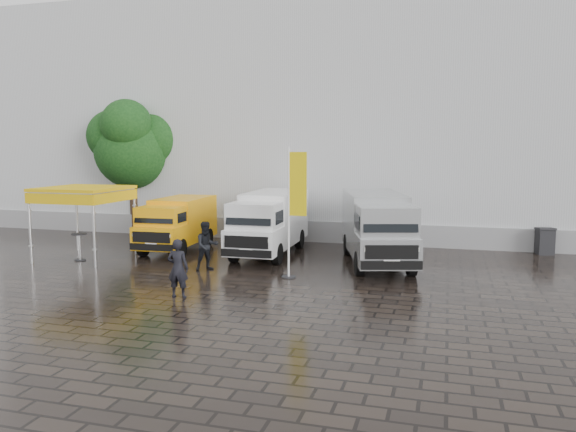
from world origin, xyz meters
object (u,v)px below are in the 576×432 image
(canopy_tent, at_px, (82,192))
(flagpole, at_px, (294,206))
(cocktail_table, at_px, (80,247))
(van_silver, at_px, (377,230))
(person_front, at_px, (178,268))
(van_white, at_px, (269,224))
(wheelie_bin, at_px, (545,241))
(person_tent, at_px, (207,246))
(van_yellow, at_px, (177,225))

(canopy_tent, height_order, flagpole, flagpole)
(canopy_tent, xyz_separation_m, cocktail_table, (0.04, -0.38, -2.17))
(van_silver, distance_m, person_front, 8.29)
(van_white, bearing_deg, cocktail_table, -155.59)
(van_white, height_order, van_silver, van_silver)
(cocktail_table, xyz_separation_m, wheelie_bin, (18.00, 6.50, 0.02))
(person_front, bearing_deg, flagpole, -133.36)
(van_white, distance_m, canopy_tent, 7.62)
(canopy_tent, xyz_separation_m, person_tent, (5.61, -0.56, -1.81))
(van_yellow, distance_m, canopy_tent, 4.18)
(cocktail_table, height_order, person_front, person_front)
(cocktail_table, height_order, wheelie_bin, wheelie_bin)
(van_yellow, relative_size, van_silver, 0.78)
(van_silver, bearing_deg, canopy_tent, 174.84)
(canopy_tent, bearing_deg, person_front, -34.21)
(van_silver, xyz_separation_m, wheelie_bin, (6.56, 3.94, -0.78))
(flagpole, relative_size, person_front, 2.53)
(person_front, bearing_deg, cocktail_table, -37.39)
(van_yellow, xyz_separation_m, person_tent, (2.88, -3.30, -0.23))
(van_yellow, relative_size, person_front, 2.74)
(flagpole, distance_m, cocktail_table, 9.20)
(van_yellow, relative_size, person_tent, 2.72)
(van_yellow, distance_m, van_white, 4.17)
(flagpole, bearing_deg, canopy_tent, 174.21)
(van_yellow, relative_size, flagpole, 1.08)
(van_silver, xyz_separation_m, person_front, (-5.12, -6.50, -0.46))
(flagpole, xyz_separation_m, cocktail_table, (-8.97, 0.54, -1.94))
(canopy_tent, relative_size, cocktail_table, 2.81)
(van_white, xyz_separation_m, person_tent, (-1.28, -3.50, -0.40))
(van_yellow, bearing_deg, person_front, -65.59)
(wheelie_bin, distance_m, person_front, 15.68)
(flagpole, height_order, person_tent, flagpole)
(person_tent, bearing_deg, cocktail_table, 138.23)
(flagpole, bearing_deg, person_front, -127.94)
(wheelie_bin, bearing_deg, cocktail_table, -171.49)
(cocktail_table, bearing_deg, van_silver, 12.62)
(flagpole, height_order, wheelie_bin, flagpole)
(person_tent, bearing_deg, wheelie_bin, -11.55)
(flagpole, relative_size, wheelie_bin, 3.99)
(canopy_tent, distance_m, person_tent, 5.92)
(canopy_tent, height_order, wheelie_bin, canopy_tent)
(person_front, distance_m, person_tent, 3.83)
(canopy_tent, relative_size, flagpole, 0.68)
(canopy_tent, bearing_deg, person_tent, -5.74)
(van_silver, height_order, cocktail_table, van_silver)
(van_white, bearing_deg, van_yellow, -178.72)
(flagpole, relative_size, person_tent, 2.52)
(person_tent, bearing_deg, person_front, -118.61)
(van_yellow, bearing_deg, van_white, -0.13)
(van_silver, bearing_deg, van_white, 154.78)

